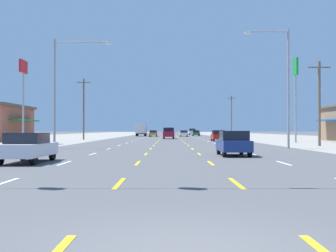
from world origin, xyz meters
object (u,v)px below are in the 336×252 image
at_px(sedan_inner_left_far, 154,133).
at_px(hatchback_inner_right_near, 235,143).
at_px(sedan_far_right_distant_a, 197,133).
at_px(streetlight_right_row_0, 286,80).
at_px(sedan_far_left_nearest, 29,147).
at_px(suv_far_right_distant_c, 193,132).
at_px(suv_center_turn_midfar, 170,133).
at_px(sedan_center_turn_distant_b, 170,133).
at_px(pole_sign_left_row_1, 25,80).
at_px(streetlight_left_row_0, 62,84).
at_px(sedan_inner_right_farther, 185,133).
at_px(box_truck_far_left_farthest, 142,129).
at_px(pole_sign_right_row_1, 297,81).
at_px(hatchback_far_right_mid, 219,136).

bearing_deg(sedan_inner_left_far, hatchback_inner_right_near, -84.02).
relative_size(sedan_far_right_distant_a, streetlight_right_row_0, 0.43).
bearing_deg(sedan_inner_left_far, sedan_far_left_nearest, -92.60).
relative_size(sedan_inner_left_far, suv_far_right_distant_c, 0.92).
distance_m(hatchback_inner_right_near, suv_center_turn_midfar, 48.36).
xyz_separation_m(sedan_center_turn_distant_b, pole_sign_left_row_1, (-16.74, -66.60, 6.48)).
xyz_separation_m(streetlight_left_row_0, streetlight_right_row_0, (19.37, 0.00, 0.33)).
height_order(sedan_inner_right_farther, box_truck_far_left_farthest, box_truck_far_left_farthest).
distance_m(sedan_inner_right_farther, box_truck_far_left_farthest, 12.61).
height_order(suv_center_turn_midfar, pole_sign_right_row_1, pole_sign_right_row_1).
bearing_deg(sedan_center_turn_distant_b, hatchback_far_right_mid, -82.86).
height_order(hatchback_inner_right_near, sedan_far_right_distant_a, hatchback_inner_right_near).
distance_m(sedan_far_left_nearest, box_truck_far_left_farthest, 83.78).
bearing_deg(suv_far_right_distant_c, streetlight_right_row_0, -88.45).
relative_size(suv_center_turn_midfar, sedan_inner_left_far, 1.09).
relative_size(suv_far_right_distant_c, pole_sign_left_row_1, 0.51).
bearing_deg(sedan_far_left_nearest, box_truck_far_left_farthest, 89.88).
bearing_deg(sedan_inner_left_far, suv_far_right_distant_c, 72.15).
distance_m(box_truck_far_left_farthest, sedan_far_right_distant_a, 14.67).
xyz_separation_m(hatchback_far_right_mid, pole_sign_right_row_1, (8.84, -7.16, 6.96)).
xyz_separation_m(hatchback_far_right_mid, sedan_far_right_distant_a, (0.16, 49.35, -0.03)).
relative_size(sedan_far_left_nearest, streetlight_left_row_0, 0.47).
xyz_separation_m(sedan_far_right_distant_a, pole_sign_left_row_1, (-23.78, -61.00, 6.48)).
bearing_deg(box_truck_far_left_farthest, suv_far_right_distant_c, 61.79).
bearing_deg(pole_sign_left_row_1, sedan_inner_right_farther, 67.77).
relative_size(hatchback_far_right_mid, box_truck_far_left_farthest, 0.54).
bearing_deg(sedan_far_left_nearest, pole_sign_left_row_1, 109.54).
relative_size(box_truck_far_left_farthest, streetlight_right_row_0, 0.69).
bearing_deg(suv_center_turn_midfar, hatchback_far_right_mid, -64.47).
relative_size(suv_center_turn_midfar, sedan_far_right_distant_a, 1.09).
distance_m(suv_center_turn_midfar, sedan_far_right_distant_a, 35.47).
bearing_deg(sedan_inner_left_far, streetlight_left_row_0, -95.55).
xyz_separation_m(sedan_far_left_nearest, box_truck_far_left_farthest, (0.18, 83.78, 1.08)).
bearing_deg(sedan_center_turn_distant_b, streetlight_right_row_0, -82.78).
bearing_deg(hatchback_inner_right_near, streetlight_left_row_0, 141.75).
relative_size(box_truck_far_left_farthest, suv_far_right_distant_c, 1.47).
bearing_deg(hatchback_inner_right_near, sedan_far_left_nearest, -154.09).
distance_m(hatchback_inner_right_near, hatchback_far_right_mid, 33.73).
relative_size(sedan_inner_right_farther, streetlight_left_row_0, 0.47).
bearing_deg(streetlight_left_row_0, streetlight_right_row_0, 0.00).
bearing_deg(suv_far_right_distant_c, hatchback_far_right_mid, -90.36).
xyz_separation_m(suv_far_right_distant_c, pole_sign_right_row_1, (8.39, -78.57, 6.72)).
height_order(hatchback_inner_right_near, streetlight_right_row_0, streetlight_right_row_0).
distance_m(sedan_inner_right_farther, sedan_center_turn_distant_b, 17.54).
bearing_deg(streetlight_left_row_0, sedan_far_right_distant_a, 77.14).
bearing_deg(sedan_far_right_distant_a, pole_sign_left_row_1, -111.30).
relative_size(sedan_inner_right_farther, box_truck_far_left_farthest, 0.62).
xyz_separation_m(sedan_far_left_nearest, sedan_inner_right_farther, (10.53, 76.65, 0.00)).
height_order(sedan_center_turn_distant_b, suv_far_right_distant_c, suv_far_right_distant_c).
bearing_deg(suv_center_turn_midfar, sedan_inner_left_far, 98.76).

